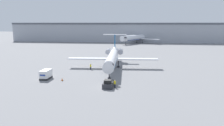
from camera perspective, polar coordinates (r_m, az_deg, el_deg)
ground_plane at (r=47.59m, az=-1.73°, el=-6.43°), size 600.00×600.00×0.00m
terminal_building at (r=165.27m, az=5.00°, el=8.00°), size 180.00×16.80×14.10m
airplane_main at (r=67.74m, az=0.15°, el=1.63°), size 28.04×33.49×9.69m
pushback_tug at (r=47.80m, az=-0.97°, el=-5.50°), size 2.11×4.23×1.84m
luggage_cart at (r=56.97m, az=-16.90°, el=-2.88°), size 1.95×3.74×2.28m
worker_near_tug at (r=47.26m, az=0.75°, el=-5.42°), size 0.40×0.24×1.71m
worker_by_wing at (r=65.75m, az=-5.61°, el=-0.93°), size 0.40×0.25×1.77m
traffic_cone_left at (r=54.29m, az=-12.90°, el=-4.17°), size 0.57×0.57×0.77m
airplane_parked_far_left at (r=154.18m, az=7.01°, el=6.67°), size 27.46×34.06×11.04m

